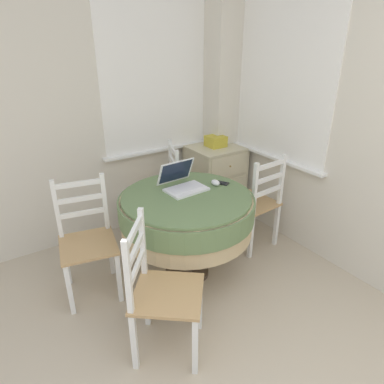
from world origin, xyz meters
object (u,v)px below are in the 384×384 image
cell_phone (222,183)px  corner_cabinet (215,181)px  computer_mouse (215,183)px  dining_chair_camera_near (160,292)px  storage_box (216,141)px  dining_chair_near_right_window (255,203)px  round_dining_table (187,212)px  laptop (182,183)px  dining_chair_left_flank (87,241)px  dining_chair_near_back_window (161,191)px

cell_phone → corner_cabinet: corner_cabinet is taller
computer_mouse → cell_phone: computer_mouse is taller
dining_chair_camera_near → corner_cabinet: bearing=43.1°
computer_mouse → storage_box: (0.54, 0.71, 0.09)m
cell_phone → dining_chair_near_right_window: size_ratio=0.14×
round_dining_table → dining_chair_camera_near: size_ratio=1.16×
computer_mouse → corner_cabinet: bearing=52.8°
laptop → dining_chair_camera_near: size_ratio=0.37×
corner_cabinet → dining_chair_left_flank: bearing=-162.4°
round_dining_table → dining_chair_left_flank: (-0.72, 0.25, -0.14)m
dining_chair_near_right_window → laptop: bearing=172.0°
computer_mouse → dining_chair_near_right_window: (0.45, -0.01, -0.31)m
computer_mouse → dining_chair_left_flank: (-1.02, 0.21, -0.31)m
computer_mouse → dining_chair_near_right_window: size_ratio=0.10×
round_dining_table → dining_chair_near_right_window: dining_chair_near_right_window is taller
dining_chair_camera_near → round_dining_table: bearing=45.5°
dining_chair_near_right_window → storage_box: 0.83m
round_dining_table → dining_chair_camera_near: bearing=-134.5°
dining_chair_near_back_window → dining_chair_camera_near: bearing=-118.9°
dining_chair_camera_near → dining_chair_near_right_window: bearing=23.8°
storage_box → laptop: bearing=-141.9°
round_dining_table → cell_phone: size_ratio=8.09×
computer_mouse → dining_chair_camera_near: dining_chair_camera_near is taller
round_dining_table → computer_mouse: (0.30, 0.03, 0.17)m
round_dining_table → corner_cabinet: size_ratio=1.34×
computer_mouse → dining_chair_near_back_window: dining_chair_near_back_window is taller
dining_chair_left_flank → round_dining_table: bearing=-19.2°
dining_chair_camera_near → computer_mouse: bearing=34.6°
dining_chair_near_back_window → cell_phone: bearing=-74.2°
dining_chair_left_flank → storage_box: 1.68m
computer_mouse → dining_chair_left_flank: 1.09m
laptop → computer_mouse: bearing=-19.7°
round_dining_table → dining_chair_left_flank: 0.77m
computer_mouse → cell_phone: (0.06, 0.00, -0.02)m
round_dining_table → cell_phone: bearing=5.6°
dining_chair_near_right_window → dining_chair_near_back_window: bearing=129.9°
laptop → dining_chair_near_back_window: (0.12, 0.60, -0.33)m
cell_phone → storage_box: 0.86m
cell_phone → dining_chair_near_right_window: bearing=-1.4°
dining_chair_near_back_window → round_dining_table: bearing=-102.9°
round_dining_table → dining_chair_left_flank: dining_chair_left_flank is taller
laptop → dining_chair_left_flank: bearing=170.8°
laptop → computer_mouse: (0.26, -0.09, -0.02)m
dining_chair_near_right_window → dining_chair_camera_near: bearing=-156.2°
computer_mouse → laptop: bearing=160.3°
dining_chair_left_flank → corner_cabinet: dining_chair_left_flank is taller
round_dining_table → cell_phone: cell_phone is taller
corner_cabinet → dining_chair_near_right_window: bearing=-96.8°
cell_phone → dining_chair_near_back_window: size_ratio=0.14×
laptop → computer_mouse: size_ratio=3.75×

